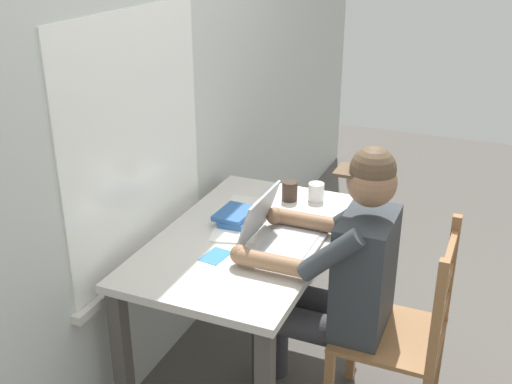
{
  "coord_description": "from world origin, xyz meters",
  "views": [
    {
      "loc": [
        -2.21,
        -0.98,
        1.98
      ],
      "look_at": [
        -0.02,
        -0.05,
        0.95
      ],
      "focal_mm": 43.7,
      "sensor_mm": 36.0,
      "label": 1
    }
  ],
  "objects": [
    {
      "name": "coffee_mug_white",
      "position": [
        0.47,
        -0.16,
        0.77
      ],
      "size": [
        0.12,
        0.08,
        0.09
      ],
      "color": "white",
      "rests_on": "desk"
    },
    {
      "name": "paper_pile_back_corner",
      "position": [
        -0.0,
        0.06,
        0.73
      ],
      "size": [
        0.26,
        0.25,
        0.01
      ],
      "primitive_type": "cube",
      "rotation": [
        0.0,
        0.0,
        0.27
      ],
      "color": "white",
      "rests_on": "desk"
    },
    {
      "name": "wooden_chair",
      "position": [
        -0.06,
        -0.72,
        0.45
      ],
      "size": [
        0.42,
        0.42,
        0.92
      ],
      "color": "olive",
      "rests_on": "ground"
    },
    {
      "name": "book_stack_main",
      "position": [
        0.09,
        0.1,
        0.75
      ],
      "size": [
        0.2,
        0.15,
        0.06
      ],
      "color": "#2D5B9E",
      "rests_on": "desk"
    },
    {
      "name": "ground_plane",
      "position": [
        0.0,
        0.0,
        0.0
      ],
      "size": [
        8.0,
        8.0,
        0.0
      ],
      "primitive_type": "plane",
      "color": "#56514C"
    },
    {
      "name": "paper_pile_near_laptop",
      "position": [
        0.25,
        0.12,
        0.73
      ],
      "size": [
        0.26,
        0.22,
        0.01
      ],
      "primitive_type": "cube",
      "rotation": [
        0.0,
        0.0,
        0.11
      ],
      "color": "silver",
      "rests_on": "desk"
    },
    {
      "name": "laptop",
      "position": [
        -0.04,
        -0.16,
        0.78
      ],
      "size": [
        0.33,
        0.3,
        0.23
      ],
      "color": "#ADAFB2",
      "rests_on": "desk"
    },
    {
      "name": "landscape_photo_print",
      "position": [
        -0.22,
        0.04,
        0.73
      ],
      "size": [
        0.14,
        0.11,
        0.0
      ],
      "primitive_type": "cube",
      "rotation": [
        0.0,
        0.0,
        -0.12
      ],
      "color": "teal",
      "rests_on": "desk"
    },
    {
      "name": "desk",
      "position": [
        0.0,
        0.0,
        0.62
      ],
      "size": [
        1.2,
        0.72,
        0.73
      ],
      "color": "beige",
      "rests_on": "ground"
    },
    {
      "name": "computer_mouse",
      "position": [
        0.2,
        -0.19,
        0.74
      ],
      "size": [
        0.06,
        0.1,
        0.03
      ],
      "primitive_type": "ellipsoid",
      "color": "#ADAFB2",
      "rests_on": "desk"
    },
    {
      "name": "seated_person",
      "position": [
        -0.06,
        -0.44,
        0.67
      ],
      "size": [
        0.5,
        0.6,
        1.23
      ],
      "color": "#33383D",
      "rests_on": "ground"
    },
    {
      "name": "back_wall",
      "position": [
        -0.0,
        0.44,
        1.3
      ],
      "size": [
        6.0,
        0.08,
        2.6
      ],
      "color": "beige",
      "rests_on": "ground"
    },
    {
      "name": "coffee_mug_dark",
      "position": [
        0.42,
        -0.04,
        0.77
      ],
      "size": [
        0.11,
        0.08,
        0.1
      ],
      "color": "#38281E",
      "rests_on": "desk"
    }
  ]
}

